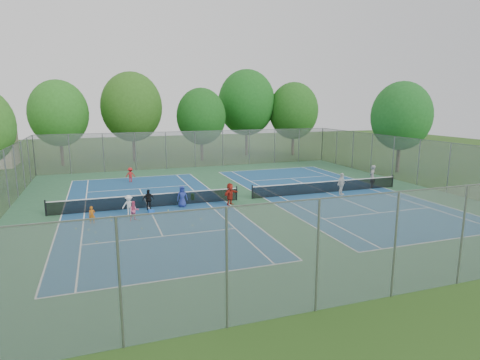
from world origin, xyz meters
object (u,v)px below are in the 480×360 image
ball_crate (151,212)px  instructor (372,176)px  net_right (327,187)px  ball_hopper (193,197)px  net_left (148,201)px

ball_crate → instructor: 18.86m
net_right → instructor: (4.68, 0.52, 0.49)m
net_right → ball_hopper: (-10.66, 1.12, -0.21)m
instructor → net_right: bearing=-29.6°
net_left → ball_crate: size_ratio=37.14×
net_left → instructor: instructor is taller
instructor → net_left: bearing=-34.3°
ball_crate → ball_hopper: ball_hopper is taller
ball_crate → instructor: size_ratio=0.18×
net_right → ball_crate: 14.14m
ball_hopper → instructor: instructor is taller
net_left → ball_hopper: (3.34, 1.12, -0.21)m
instructor → ball_hopper: bearing=-38.1°
net_left → ball_hopper: 3.52m
net_left → instructor: (18.68, 0.52, 0.49)m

